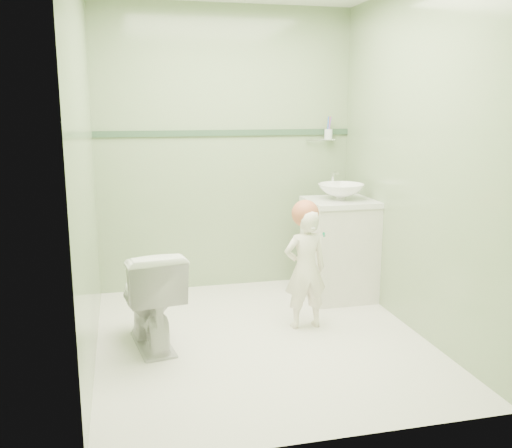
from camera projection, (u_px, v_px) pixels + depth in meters
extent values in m
plane|color=white|center=(261.00, 339.00, 3.92)|extent=(2.50, 2.50, 0.00)
cube|color=#8CAB79|center=(226.00, 150.00, 4.87)|extent=(2.20, 0.04, 2.40)
cube|color=#8CAB79|center=(330.00, 194.00, 2.49)|extent=(2.20, 0.04, 2.40)
cube|color=#8CAB79|center=(85.00, 170.00, 3.43)|extent=(0.04, 2.50, 2.40)
cube|color=#8CAB79|center=(416.00, 161.00, 3.93)|extent=(0.04, 2.50, 2.40)
cube|color=#34523A|center=(226.00, 133.00, 4.82)|extent=(2.20, 0.02, 0.05)
cube|color=white|center=(339.00, 251.00, 4.70)|extent=(0.52, 0.50, 0.80)
cube|color=white|center=(341.00, 202.00, 4.61)|extent=(0.54, 0.52, 0.04)
imported|color=white|center=(341.00, 192.00, 4.60)|extent=(0.37, 0.37, 0.13)
cylinder|color=silver|center=(332.00, 182.00, 4.77)|extent=(0.03, 0.03, 0.18)
cylinder|color=silver|center=(335.00, 173.00, 4.71)|extent=(0.02, 0.12, 0.02)
cylinder|color=silver|center=(321.00, 140.00, 4.99)|extent=(0.26, 0.02, 0.02)
cylinder|color=silver|center=(328.00, 134.00, 4.98)|extent=(0.07, 0.07, 0.09)
cylinder|color=blue|center=(328.00, 126.00, 4.96)|extent=(0.01, 0.01, 0.17)
cylinder|color=red|center=(329.00, 126.00, 4.97)|extent=(0.01, 0.01, 0.17)
cylinder|color=red|center=(329.00, 126.00, 4.96)|extent=(0.01, 0.01, 0.17)
cylinder|color=#8A55BF|center=(330.00, 126.00, 4.95)|extent=(0.01, 0.01, 0.17)
imported|color=white|center=(150.00, 297.00, 3.76)|extent=(0.48, 0.71, 0.67)
imported|color=white|center=(305.00, 269.00, 4.05)|extent=(0.33, 0.23, 0.87)
sphere|color=#BE6542|center=(305.00, 213.00, 3.99)|extent=(0.19, 0.19, 0.19)
cylinder|color=#068256|center=(324.00, 235.00, 3.89)|extent=(0.07, 0.13, 0.06)
cube|color=white|center=(313.00, 228.00, 3.92)|extent=(0.03, 0.03, 0.02)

